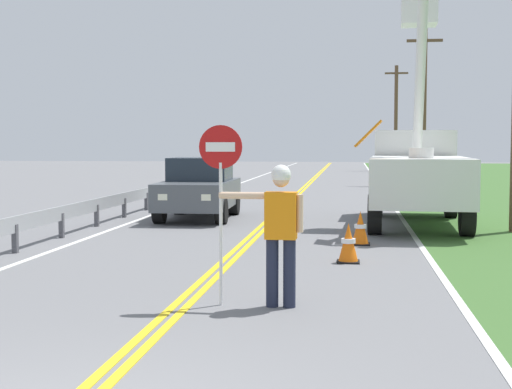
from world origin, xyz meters
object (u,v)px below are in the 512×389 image
(oncoming_sedan_nearest, at_px, (199,189))
(utility_pole_mid, at_px, (424,103))
(stop_sign_paddle, at_px, (221,174))
(traffic_cone_lead, at_px, (348,244))
(flagger_worker, at_px, (280,226))
(utility_pole_far, at_px, (396,116))
(traffic_cone_mid, at_px, (360,229))
(utility_bucket_truck, at_px, (417,169))

(oncoming_sedan_nearest, height_order, utility_pole_mid, utility_pole_mid)
(stop_sign_paddle, height_order, traffic_cone_lead, stop_sign_paddle)
(flagger_worker, distance_m, traffic_cone_lead, 3.84)
(utility_pole_far, height_order, traffic_cone_mid, utility_pole_far)
(utility_pole_far, bearing_deg, flagger_worker, -95.05)
(flagger_worker, distance_m, utility_pole_mid, 29.83)
(utility_bucket_truck, distance_m, oncoming_sedan_nearest, 5.94)
(utility_bucket_truck, relative_size, utility_pole_mid, 0.87)
(oncoming_sedan_nearest, height_order, utility_pole_far, utility_pole_far)
(stop_sign_paddle, distance_m, oncoming_sedan_nearest, 11.12)
(utility_pole_far, bearing_deg, stop_sign_paddle, -95.93)
(oncoming_sedan_nearest, bearing_deg, traffic_cone_lead, -59.79)
(traffic_cone_lead, bearing_deg, oncoming_sedan_nearest, 120.21)
(traffic_cone_lead, bearing_deg, stop_sign_paddle, -113.97)
(oncoming_sedan_nearest, xyz_separation_m, utility_pole_mid, (7.86, 18.50, 3.30))
(stop_sign_paddle, bearing_deg, oncoming_sedan_nearest, 103.18)
(utility_pole_mid, relative_size, traffic_cone_lead, 11.30)
(stop_sign_paddle, height_order, oncoming_sedan_nearest, stop_sign_paddle)
(stop_sign_paddle, relative_size, oncoming_sedan_nearest, 0.56)
(stop_sign_paddle, xyz_separation_m, utility_pole_far, (5.15, 49.56, 2.56))
(oncoming_sedan_nearest, bearing_deg, utility_pole_far, 78.80)
(traffic_cone_lead, xyz_separation_m, traffic_cone_mid, (0.24, 2.34, 0.00))
(utility_bucket_truck, xyz_separation_m, utility_pole_mid, (1.97, 19.01, 2.71))
(utility_bucket_truck, bearing_deg, utility_pole_mid, 84.08)
(stop_sign_paddle, relative_size, utility_bucket_truck, 0.34)
(traffic_cone_mid, bearing_deg, utility_pole_mid, 81.53)
(flagger_worker, bearing_deg, traffic_cone_lead, 76.86)
(flagger_worker, relative_size, stop_sign_paddle, 0.78)
(oncoming_sedan_nearest, height_order, traffic_cone_lead, oncoming_sedan_nearest)
(utility_bucket_truck, relative_size, traffic_cone_mid, 9.86)
(stop_sign_paddle, relative_size, traffic_cone_lead, 3.33)
(stop_sign_paddle, distance_m, utility_bucket_truck, 10.83)
(utility_pole_mid, xyz_separation_m, traffic_cone_lead, (-3.71, -25.64, -3.80))
(flagger_worker, distance_m, oncoming_sedan_nearest, 11.30)
(utility_pole_mid, bearing_deg, utility_pole_far, 90.53)
(oncoming_sedan_nearest, bearing_deg, flagger_worker, -73.04)
(utility_bucket_truck, xyz_separation_m, oncoming_sedan_nearest, (-5.89, 0.50, -0.60))
(flagger_worker, bearing_deg, utility_pole_far, 84.95)
(flagger_worker, distance_m, utility_bucket_truck, 10.63)
(oncoming_sedan_nearest, distance_m, traffic_cone_lead, 8.27)
(utility_pole_mid, height_order, traffic_cone_mid, utility_pole_mid)
(utility_pole_far, distance_m, traffic_cone_lead, 46.21)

